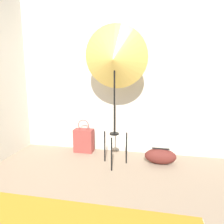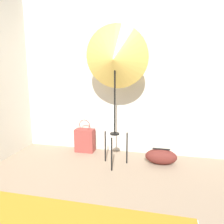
{
  "view_description": "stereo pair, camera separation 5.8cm",
  "coord_description": "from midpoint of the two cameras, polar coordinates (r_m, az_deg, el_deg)",
  "views": [
    {
      "loc": [
        0.67,
        -1.04,
        1.33
      ],
      "look_at": [
        0.13,
        1.59,
        0.81
      ],
      "focal_mm": 35.0,
      "sensor_mm": 36.0,
      "label": 1
    },
    {
      "loc": [
        0.73,
        -1.03,
        1.33
      ],
      "look_at": [
        0.13,
        1.59,
        0.81
      ],
      "focal_mm": 35.0,
      "sensor_mm": 36.0,
      "label": 2
    }
  ],
  "objects": [
    {
      "name": "wall_back",
      "position": [
        3.52,
        0.24,
        10.38
      ],
      "size": [
        8.0,
        0.05,
        2.6
      ],
      "color": "beige",
      "rests_on": "ground_plane"
    },
    {
      "name": "photo_umbrella",
      "position": [
        2.93,
        0.07,
        13.68
      ],
      "size": [
        0.86,
        0.39,
        1.93
      ],
      "color": "black",
      "rests_on": "ground_plane"
    },
    {
      "name": "tote_bag",
      "position": [
        3.66,
        -7.82,
        -7.33
      ],
      "size": [
        0.31,
        0.17,
        0.54
      ],
      "color": "brown",
      "rests_on": "ground_plane"
    },
    {
      "name": "duffel_bag",
      "position": [
        3.27,
        12.02,
        -11.24
      ],
      "size": [
        0.45,
        0.22,
        0.23
      ],
      "color": "#5B231E",
      "rests_on": "ground_plane"
    }
  ]
}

